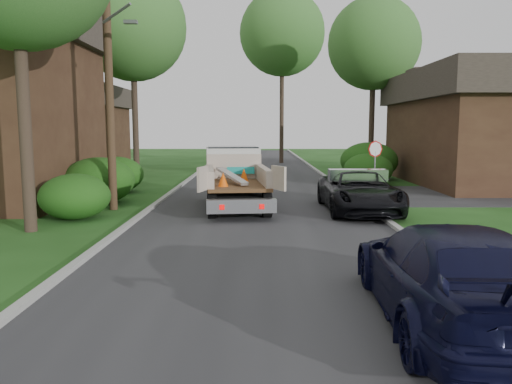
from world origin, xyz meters
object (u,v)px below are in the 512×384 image
at_px(flatbed_truck, 234,174).
at_px(black_pickup, 359,191).
at_px(stop_sign, 375,156).
at_px(tree_right_far, 374,44).
at_px(tree_center_far, 282,33).
at_px(tree_left_far, 132,27).
at_px(navy_suv, 450,274).
at_px(house_left_far, 68,128).
at_px(house_right, 497,126).
at_px(utility_pole, 109,69).

height_order(flatbed_truck, black_pickup, flatbed_truck).
height_order(stop_sign, black_pickup, stop_sign).
bearing_deg(flatbed_truck, tree_right_far, 52.40).
bearing_deg(tree_center_far, tree_left_far, -126.16).
distance_m(tree_center_far, navy_suv, 37.42).
distance_m(house_left_far, flatbed_truck, 20.28).
relative_size(house_right, black_pickup, 2.41).
height_order(house_right, tree_left_far, tree_left_far).
distance_m(tree_right_far, navy_suv, 27.50).
distance_m(house_left_far, navy_suv, 32.51).
xyz_separation_m(house_left_far, black_pickup, (17.10, -17.50, -2.30)).
bearing_deg(stop_sign, tree_right_far, 78.19).
distance_m(house_right, tree_right_far, 9.72).
bearing_deg(house_right, black_pickup, -134.70).
relative_size(tree_center_far, black_pickup, 2.71).
height_order(house_right, black_pickup, house_right).
bearing_deg(house_right, tree_center_far, 124.51).
xyz_separation_m(utility_pole, house_right, (18.48, 9.02, -2.01)).
bearing_deg(navy_suv, house_left_far, -56.71).
height_order(tree_left_far, navy_suv, tree_left_far).
height_order(tree_left_far, flatbed_truck, tree_left_far).
relative_size(utility_pole, house_right, 0.77).
distance_m(utility_pole, flatbed_truck, 6.06).
bearing_deg(tree_right_far, house_left_far, 174.56).
bearing_deg(tree_center_far, flatbed_truck, -97.19).
bearing_deg(house_right, flatbed_truck, -150.64).
distance_m(utility_pole, tree_center_far, 26.75).
bearing_deg(navy_suv, tree_left_far, -62.75).
relative_size(house_right, tree_left_far, 1.06).
bearing_deg(house_right, tree_right_far, 132.51).
relative_size(stop_sign, navy_suv, 0.45).
relative_size(utility_pole, house_left_far, 1.32).
height_order(tree_left_far, tree_right_far, tree_left_far).
xyz_separation_m(stop_sign, flatbed_truck, (-6.21, -2.88, -0.54)).
height_order(house_left_far, navy_suv, house_left_far).
height_order(tree_right_far, flatbed_truck, tree_right_far).
bearing_deg(utility_pole, navy_suv, -52.74).
relative_size(utility_pole, black_pickup, 1.86).
height_order(tree_center_far, black_pickup, tree_center_far).
bearing_deg(tree_left_far, tree_right_far, 11.31).
xyz_separation_m(house_right, flatbed_truck, (-14.01, -7.88, -1.92)).
bearing_deg(house_left_far, black_pickup, -45.66).
xyz_separation_m(tree_left_far, tree_center_far, (9.50, 13.00, 2.00)).
xyz_separation_m(utility_pole, tree_right_far, (12.98, 15.02, 3.31)).
relative_size(house_right, flatbed_truck, 2.08).
xyz_separation_m(tree_center_far, navy_suv, (0.87, -36.00, -10.18)).
xyz_separation_m(utility_pole, flatbed_truck, (4.47, 1.14, -3.93)).
height_order(tree_center_far, navy_suv, tree_center_far).
bearing_deg(house_left_far, tree_left_far, -39.81).
distance_m(house_right, navy_suv, 22.54).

